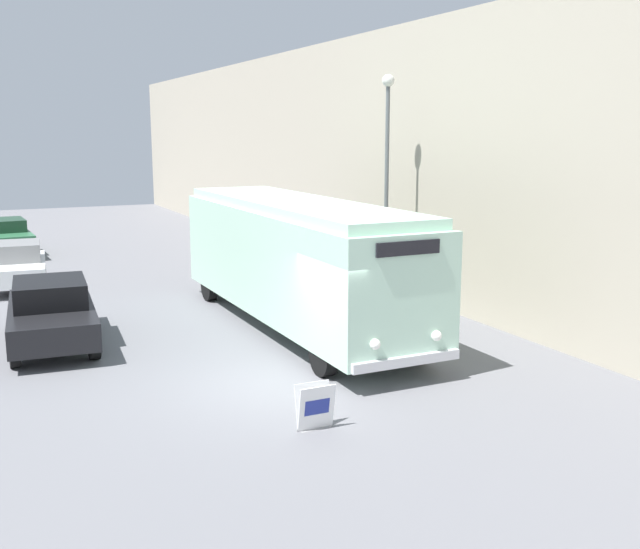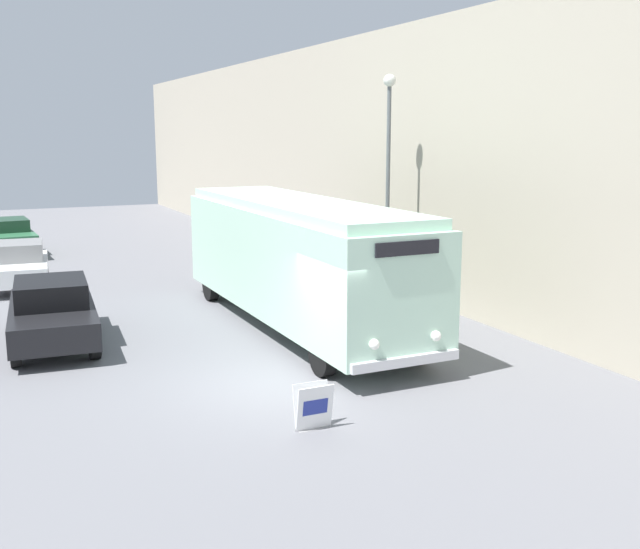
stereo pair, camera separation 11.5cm
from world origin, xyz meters
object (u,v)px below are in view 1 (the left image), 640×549
(vintage_bus, at_px, (296,257))
(sign_board, at_px, (315,407))
(parked_car_near, at_px, (51,312))
(streetlamp, at_px, (387,158))
(parked_car_far, at_px, (6,237))
(parked_car_mid, at_px, (17,265))

(vintage_bus, distance_m, sign_board, 7.13)
(sign_board, bearing_deg, parked_car_near, 115.03)
(streetlamp, bearing_deg, sign_board, -127.45)
(parked_car_near, relative_size, parked_car_far, 1.06)
(sign_board, xyz_separation_m, parked_car_near, (-3.50, 7.49, 0.41))
(sign_board, height_order, streetlamp, streetlamp)
(sign_board, bearing_deg, vintage_bus, 68.80)
(parked_car_near, distance_m, parked_car_mid, 7.61)
(sign_board, relative_size, parked_car_far, 0.18)
(streetlamp, bearing_deg, vintage_bus, -158.87)
(sign_board, xyz_separation_m, streetlamp, (6.02, 7.85, 3.93))
(vintage_bus, bearing_deg, streetlamp, 21.13)
(streetlamp, height_order, parked_car_far, streetlamp)
(vintage_bus, distance_m, parked_car_mid, 10.70)
(vintage_bus, xyz_separation_m, parked_car_mid, (-6.28, 8.59, -1.12))
(parked_car_far, bearing_deg, streetlamp, -59.23)
(parked_car_mid, xyz_separation_m, parked_car_far, (0.05, 7.22, 0.03))
(sign_board, distance_m, parked_car_mid, 15.56)
(streetlamp, height_order, parked_car_mid, streetlamp)
(streetlamp, xyz_separation_m, parked_car_near, (-9.52, -0.36, -3.52))
(sign_board, xyz_separation_m, parked_car_far, (-3.71, 22.32, 0.40))
(sign_board, height_order, parked_car_near, parked_car_near)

